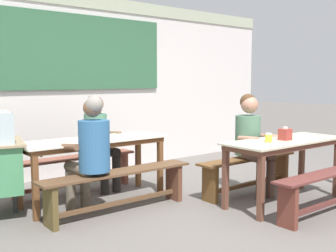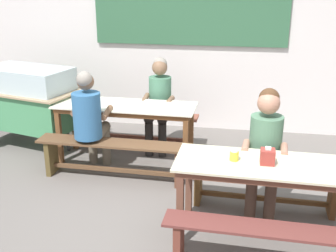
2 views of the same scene
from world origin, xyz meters
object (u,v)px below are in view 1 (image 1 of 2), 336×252
object	(u,v)px
dining_table_far	(93,146)
person_left_back_turned	(91,149)
bench_near_back	(248,169)
person_right_near_table	(251,137)
tissue_box	(285,134)
bench_far_back	(73,168)
condiment_jar	(269,138)
bench_far_front	(119,184)
person_center_facing	(99,135)
bench_near_front	(326,187)
dining_table_near	(285,147)

from	to	relation	value
dining_table_far	person_left_back_turned	distance (m)	0.56
dining_table_far	bench_near_back	distance (m)	2.00
person_right_near_table	tissue_box	distance (m)	0.51
bench_near_back	person_right_near_table	bearing A→B (deg)	-113.06
bench_far_back	bench_near_back	size ratio (longest dim) A/B	1.08
tissue_box	condiment_jar	world-z (taller)	tissue_box
tissue_box	condiment_jar	distance (m)	0.28
bench_far_front	person_right_near_table	world-z (taller)	person_right_near_table
condiment_jar	dining_table_far	bearing A→B (deg)	133.47
person_center_facing	person_left_back_turned	bearing A→B (deg)	-124.51
person_right_near_table	condiment_jar	xyz separation A→B (m)	(-0.29, -0.48, 0.07)
person_center_facing	condiment_jar	xyz separation A→B (m)	(1.06, -1.95, 0.08)
bench_far_back	bench_far_front	distance (m)	1.11
bench_far_back	bench_near_front	xyz separation A→B (m)	(1.69, -2.60, -0.02)
dining_table_far	tissue_box	world-z (taller)	tissue_box
bench_far_front	condiment_jar	world-z (taller)	condiment_jar
dining_table_near	person_left_back_turned	size ratio (longest dim) A/B	1.27
bench_near_back	dining_table_far	bearing A→B (deg)	151.31
person_right_near_table	dining_table_far	bearing A→B (deg)	149.35
dining_table_far	condiment_jar	xyz separation A→B (m)	(1.41, -1.48, 0.13)
person_right_near_table	person_center_facing	distance (m)	2.00
bench_near_front	tissue_box	size ratio (longest dim) A/B	10.49
dining_table_near	bench_near_back	world-z (taller)	dining_table_near
bench_far_back	bench_near_back	xyz separation A→B (m)	(1.72, -1.50, -0.01)
dining_table_near	person_center_facing	bearing A→B (deg)	124.74
bench_far_front	bench_near_back	xyz separation A→B (m)	(1.73, -0.39, -0.01)
dining_table_far	condiment_jar	bearing A→B (deg)	-46.53
person_left_back_turned	bench_far_front	bearing A→B (deg)	-15.02
dining_table_near	bench_near_back	bearing A→B (deg)	88.52
person_right_near_table	person_center_facing	size ratio (longest dim) A/B	1.01
tissue_box	condiment_jar	xyz separation A→B (m)	(-0.28, 0.02, -0.02)
bench_far_back	bench_far_front	xyz separation A→B (m)	(-0.02, -1.11, -0.00)
dining_table_near	tissue_box	world-z (taller)	tissue_box
tissue_box	person_right_near_table	bearing A→B (deg)	89.20
person_left_back_turned	person_center_facing	bearing A→B (deg)	55.49
bench_far_back	person_right_near_table	world-z (taller)	person_right_near_table
dining_table_far	bench_near_front	world-z (taller)	dining_table_far
bench_near_front	tissue_box	xyz separation A→B (m)	(-0.01, 0.54, 0.52)
bench_far_back	tissue_box	distance (m)	2.71
bench_near_front	person_left_back_turned	xyz separation A→B (m)	(-2.00, 1.58, 0.43)
dining_table_far	bench_far_back	xyz separation A→B (m)	(0.01, 0.55, -0.36)
dining_table_near	bench_near_front	size ratio (longest dim) A/B	1.01
bench_near_back	person_right_near_table	size ratio (longest dim) A/B	1.25
person_center_facing	condiment_jar	size ratio (longest dim) A/B	12.46
condiment_jar	bench_far_back	bearing A→B (deg)	124.49
person_left_back_turned	tissue_box	world-z (taller)	person_left_back_turned
bench_far_front	bench_near_back	size ratio (longest dim) A/B	1.14
bench_far_front	bench_near_front	size ratio (longest dim) A/B	1.12
bench_far_front	person_center_facing	bearing A→B (deg)	70.88
bench_far_back	person_left_back_turned	size ratio (longest dim) A/B	1.34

